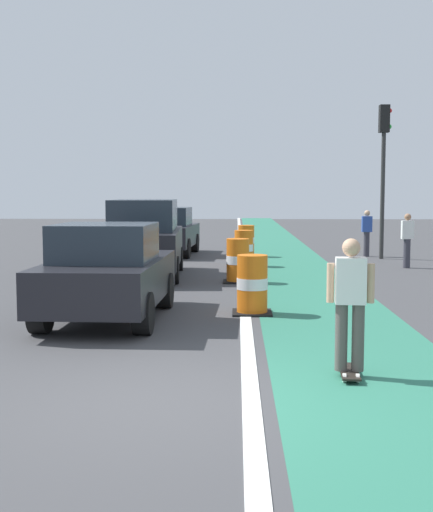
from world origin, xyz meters
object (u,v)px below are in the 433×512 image
(skateboarder_on_lane, at_px, (350,303))
(parked_sedan_nearest, at_px, (108,273))
(parked_sedan_third, at_px, (167,232))
(pedestrian_waiting, at_px, (407,239))
(pedestrian_crossing, at_px, (367,232))
(traffic_barrel_mid, at_px, (238,261))
(traffic_barrel_far, at_px, (246,241))
(parked_suv_second, at_px, (144,238))
(traffic_barrel_back, at_px, (244,249))
(traffic_light_corner, at_px, (384,154))
(traffic_barrel_front, at_px, (252,285))

(skateboarder_on_lane, xyz_separation_m, parked_sedan_nearest, (-3.62, 3.64, -0.08))
(parked_sedan_third, relative_size, pedestrian_waiting, 2.61)
(parked_sedan_nearest, bearing_deg, pedestrian_crossing, 60.83)
(traffic_barrel_mid, xyz_separation_m, traffic_barrel_far, (0.30, 6.90, 0.00))
(parked_sedan_nearest, distance_m, pedestrian_waiting, 11.21)
(parked_suv_second, distance_m, traffic_barrel_back, 3.82)
(parked_sedan_nearest, xyz_separation_m, traffic_light_corner, (7.12, 11.32, 2.67))
(pedestrian_crossing, bearing_deg, traffic_barrel_mid, -122.58)
(parked_suv_second, height_order, traffic_light_corner, traffic_light_corner)
(traffic_light_corner, height_order, pedestrian_crossing, traffic_light_corner)
(parked_suv_second, distance_m, traffic_barrel_front, 6.14)
(parked_suv_second, relative_size, traffic_barrel_far, 4.29)
(parked_sedan_third, height_order, traffic_barrel_mid, parked_sedan_third)
(pedestrian_crossing, bearing_deg, skateboarder_on_lane, -101.28)
(skateboarder_on_lane, distance_m, parked_sedan_third, 16.59)
(skateboarder_on_lane, height_order, pedestrian_crossing, skateboarder_on_lane)
(traffic_barrel_far, bearing_deg, traffic_barrel_front, -90.20)
(parked_sedan_third, xyz_separation_m, traffic_barrel_front, (2.76, -11.82, -0.30))
(traffic_barrel_mid, xyz_separation_m, traffic_barrel_back, (0.19, 3.76, 0.00))
(parked_sedan_third, relative_size, traffic_light_corner, 0.82)
(parked_suv_second, bearing_deg, skateboarder_on_lane, -68.78)
(parked_sedan_nearest, relative_size, traffic_barrel_mid, 3.81)
(traffic_barrel_back, height_order, traffic_barrel_far, same)
(parked_suv_second, bearing_deg, pedestrian_crossing, 40.61)
(traffic_light_corner, relative_size, pedestrian_waiting, 3.17)
(pedestrian_waiting, bearing_deg, traffic_barrel_back, 175.87)
(traffic_barrel_front, relative_size, pedestrian_waiting, 0.68)
(parked_suv_second, xyz_separation_m, traffic_barrel_front, (2.72, -5.48, -0.50))
(traffic_barrel_front, distance_m, traffic_barrel_back, 8.18)
(traffic_barrel_back, bearing_deg, traffic_barrel_mid, -92.83)
(parked_suv_second, height_order, parked_sedan_third, parked_suv_second)
(traffic_light_corner, distance_m, pedestrian_crossing, 2.78)
(skateboarder_on_lane, relative_size, traffic_barrel_front, 1.55)
(traffic_light_corner, bearing_deg, traffic_barrel_back, -152.20)
(traffic_barrel_front, bearing_deg, traffic_barrel_back, 90.51)
(parked_suv_second, xyz_separation_m, parked_sedan_third, (-0.04, 6.34, -0.20))
(traffic_barrel_far, bearing_deg, parked_suv_second, -115.33)
(parked_suv_second, relative_size, pedestrian_crossing, 2.91)
(traffic_barrel_front, bearing_deg, traffic_light_corner, 66.70)
(traffic_barrel_front, xyz_separation_m, traffic_barrel_mid, (-0.26, 4.42, 0.00))
(traffic_barrel_back, distance_m, pedestrian_waiting, 4.84)
(traffic_barrel_front, distance_m, pedestrian_waiting, 9.16)
(parked_sedan_nearest, xyz_separation_m, traffic_barrel_back, (2.47, 8.87, -0.30))
(parked_sedan_third, height_order, traffic_barrel_front, parked_sedan_third)
(parked_suv_second, distance_m, parked_sedan_third, 6.34)
(parked_sedan_third, bearing_deg, pedestrian_crossing, -3.15)
(traffic_barrel_far, relative_size, pedestrian_waiting, 0.68)
(parked_sedan_third, xyz_separation_m, pedestrian_crossing, (6.98, -0.38, 0.03))
(parked_sedan_nearest, distance_m, parked_suv_second, 6.17)
(parked_suv_second, bearing_deg, parked_sedan_nearest, -88.31)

